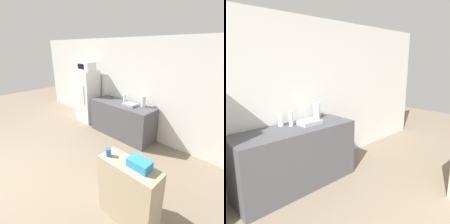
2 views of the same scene
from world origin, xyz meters
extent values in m
cube|color=silver|center=(0.00, 3.35, 1.30)|extent=(8.00, 0.06, 2.60)
cube|color=#4C4C51|center=(0.24, 2.96, 0.47)|extent=(1.87, 0.65, 0.93)
cube|color=#9EA3A8|center=(0.51, 2.98, 0.96)|extent=(0.35, 0.28, 0.06)
cylinder|color=silver|center=(0.24, 3.08, 1.05)|extent=(0.06, 0.06, 0.24)
cylinder|color=silver|center=(0.14, 3.19, 1.02)|extent=(0.08, 0.08, 0.17)
cylinder|color=white|center=(0.79, 3.15, 1.07)|extent=(0.11, 0.11, 0.28)
camera|label=1|loc=(3.17, -0.42, 2.38)|focal=28.00mm
camera|label=2|loc=(-1.42, 0.30, 1.88)|focal=35.00mm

